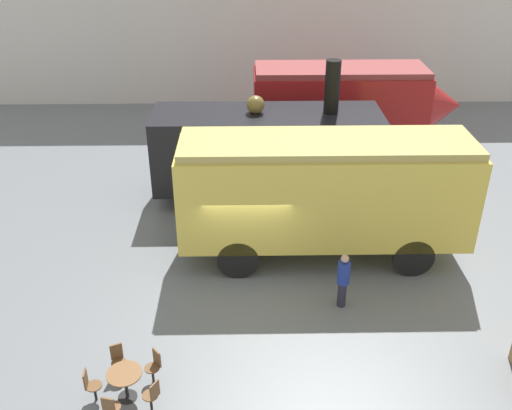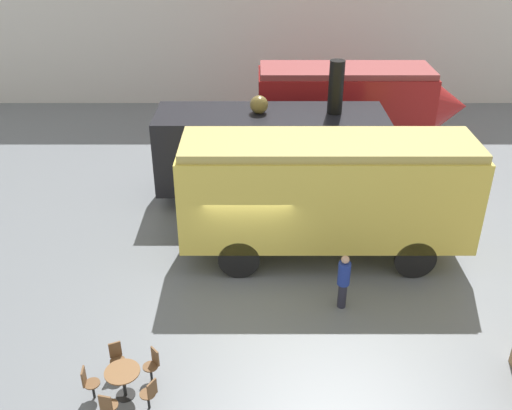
{
  "view_description": "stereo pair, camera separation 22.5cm",
  "coord_description": "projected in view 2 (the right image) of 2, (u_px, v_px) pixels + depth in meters",
  "views": [
    {
      "loc": [
        0.0,
        -14.49,
        10.1
      ],
      "look_at": [
        0.29,
        1.0,
        1.6
      ],
      "focal_mm": 40.0,
      "sensor_mm": 36.0,
      "label": 1
    },
    {
      "loc": [
        0.23,
        -14.49,
        10.1
      ],
      "look_at": [
        0.29,
        1.0,
        1.6
      ],
      "focal_mm": 40.0,
      "sensor_mm": 36.0,
      "label": 2
    }
  ],
  "objects": [
    {
      "name": "cafe_chair_2",
      "position": [
        87.0,
        382.0,
        12.73
      ],
      "size": [
        0.37,
        0.36,
        0.87
      ],
      "rotation": [
        0.0,
        0.0,
        6.37
      ],
      "color": "black",
      "rests_on": "ground_plane"
    },
    {
      "name": "cafe_chair_4",
      "position": [
        148.0,
        393.0,
        12.45
      ],
      "size": [
        0.4,
        0.39,
        0.87
      ],
      "rotation": [
        0.0,
        0.0,
        8.89
      ],
      "color": "black",
      "rests_on": "ground_plane"
    },
    {
      "name": "cafe_chair_3",
      "position": [
        106.0,
        406.0,
        12.13
      ],
      "size": [
        0.36,
        0.38,
        0.87
      ],
      "rotation": [
        0.0,
        0.0,
        7.63
      ],
      "color": "black",
      "rests_on": "ground_plane"
    },
    {
      "name": "steam_locomotive",
      "position": [
        269.0,
        148.0,
        20.63
      ],
      "size": [
        8.13,
        2.55,
        5.17
      ],
      "color": "black",
      "rests_on": "ground_plane"
    },
    {
      "name": "streamlined_locomotive",
      "position": [
        356.0,
        104.0,
        23.95
      ],
      "size": [
        8.76,
        2.5,
        3.87
      ],
      "color": "maroon",
      "rests_on": "ground_plane"
    },
    {
      "name": "backdrop_wall",
      "position": [
        249.0,
        18.0,
        29.07
      ],
      "size": [
        44.0,
        0.15,
        9.0
      ],
      "color": "silver",
      "rests_on": "ground_plane"
    },
    {
      "name": "cafe_table_near",
      "position": [
        121.0,
        377.0,
        12.76
      ],
      "size": [
        0.8,
        0.8,
        0.75
      ],
      "color": "black",
      "rests_on": "ground_plane"
    },
    {
      "name": "cafe_chair_1",
      "position": [
        115.0,
        357.0,
        13.41
      ],
      "size": [
        0.38,
        0.4,
        0.87
      ],
      "rotation": [
        0.0,
        0.0,
        5.12
      ],
      "color": "black",
      "rests_on": "ground_plane"
    },
    {
      "name": "visitor_person",
      "position": [
        342.0,
        279.0,
        15.43
      ],
      "size": [
        0.34,
        0.34,
        1.67
      ],
      "color": "#262633",
      "rests_on": "ground_plane"
    },
    {
      "name": "passenger_coach_vintage",
      "position": [
        324.0,
        190.0,
        16.96
      ],
      "size": [
        8.66,
        2.45,
        3.92
      ],
      "color": "#E0C64C",
      "rests_on": "ground_plane"
    },
    {
      "name": "ground_plane",
      "position": [
        247.0,
        266.0,
        17.56
      ],
      "size": [
        80.0,
        80.0,
        0.0
      ],
      "primitive_type": "plane",
      "color": "slate"
    },
    {
      "name": "cafe_chair_0",
      "position": [
        151.0,
        363.0,
        13.24
      ],
      "size": [
        0.41,
        0.4,
        0.87
      ],
      "rotation": [
        0.0,
        0.0,
        3.86
      ],
      "color": "black",
      "rests_on": "ground_plane"
    }
  ]
}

